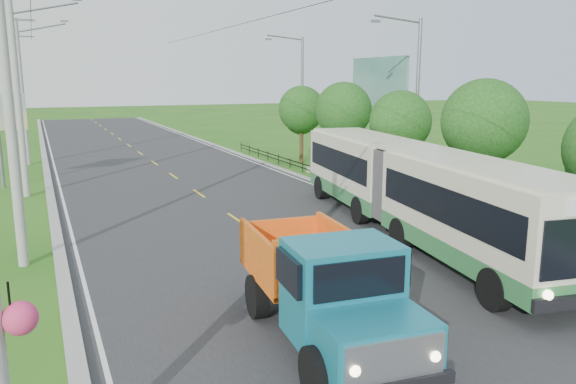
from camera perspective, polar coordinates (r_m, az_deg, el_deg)
ground at (r=14.19m, az=11.07°, el=-13.64°), size 240.00×240.00×0.00m
road at (r=31.91m, az=-9.97°, el=0.50°), size 14.00×120.00×0.02m
curb_left at (r=30.99m, az=-22.98°, el=-0.45°), size 0.40×120.00×0.15m
curb_right at (r=34.31m, az=1.67°, el=1.49°), size 0.30×120.00×0.10m
edge_line_left at (r=31.01m, az=-21.96°, el=-0.46°), size 0.12×120.00×0.00m
edge_line_right at (r=34.10m, az=0.91°, el=1.39°), size 0.12×120.00×0.00m
centre_dash at (r=14.18m, az=11.07°, el=-13.56°), size 0.12×2.20×0.00m
railing_right at (r=29.51m, az=8.24°, el=0.24°), size 0.04×40.00×0.60m
pole_near at (r=19.45m, az=-26.40°, el=7.69°), size 3.51×0.32×10.00m
pole_mid at (r=31.44m, az=-25.70°, el=8.73°), size 3.51×0.32×10.00m
pole_far at (r=43.43m, az=-25.38°, el=9.19°), size 3.51×0.32×10.00m
tree_third at (r=25.54m, az=19.13°, el=6.36°), size 3.60×3.62×6.00m
tree_fourth at (r=30.21m, az=11.27°, el=6.69°), size 3.24×3.31×5.40m
tree_fifth at (r=35.24m, az=5.61°, el=7.94°), size 3.48×3.52×5.80m
tree_back at (r=40.57m, az=1.37°, el=8.16°), size 3.30×3.36×5.50m
streetlight_mid at (r=30.48m, az=12.75°, el=9.15°), size 3.02×0.20×9.07m
streetlight_far at (r=42.53m, az=1.25°, el=9.99°), size 3.02×0.20×9.07m
planter_near at (r=23.73m, az=19.84°, el=-3.11°), size 0.64×0.64×0.67m
planter_mid at (r=29.83m, az=9.21°, el=0.30°), size 0.64×0.64×0.67m
planter_far at (r=36.67m, az=2.35°, el=2.51°), size 0.64×0.64×0.67m
billboard_right at (r=36.34m, az=9.17°, el=10.31°), size 0.24×6.00×7.30m
bus at (r=21.87m, az=12.62°, el=0.76°), size 5.53×17.61×3.36m
dump_truck at (r=12.76m, az=3.86°, el=-9.05°), size 2.97×6.51×2.66m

